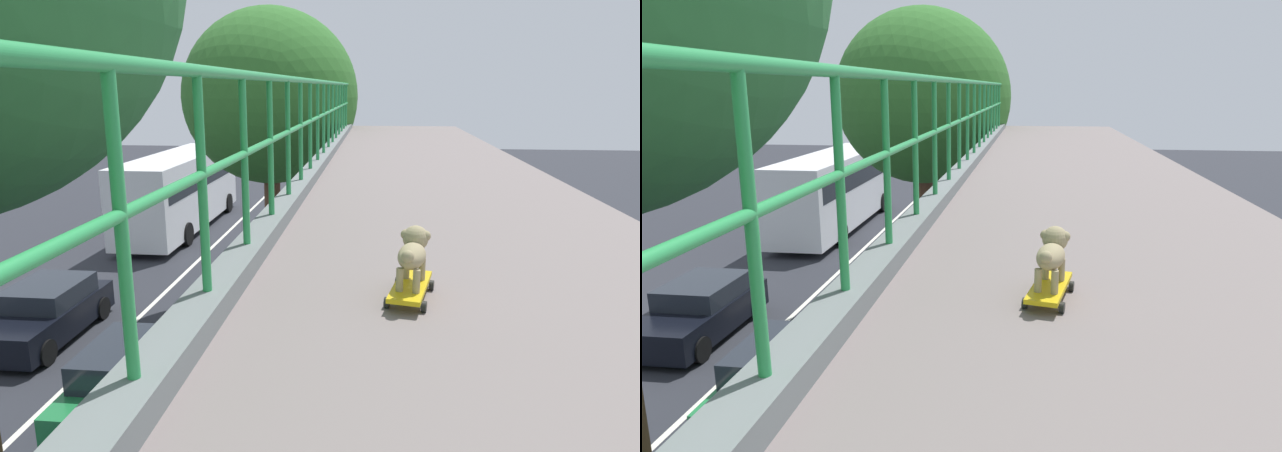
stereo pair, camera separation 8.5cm
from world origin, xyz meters
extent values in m
cylinder|color=green|center=(-0.25, 0.83, 5.87)|extent=(0.04, 0.04, 1.00)
cylinder|color=green|center=(-0.25, 1.66, 5.87)|extent=(0.04, 0.04, 1.00)
cylinder|color=green|center=(-0.25, 2.49, 5.87)|extent=(0.04, 0.04, 1.00)
cylinder|color=green|center=(-0.25, 3.31, 5.87)|extent=(0.04, 0.04, 1.00)
cylinder|color=green|center=(-0.25, 4.14, 5.87)|extent=(0.04, 0.04, 1.00)
cylinder|color=green|center=(-0.25, 4.97, 5.87)|extent=(0.04, 0.04, 1.00)
cylinder|color=green|center=(-0.25, 5.80, 5.87)|extent=(0.04, 0.04, 1.00)
cylinder|color=green|center=(-0.25, 6.63, 5.87)|extent=(0.04, 0.04, 1.00)
cylinder|color=green|center=(-0.25, 7.46, 5.87)|extent=(0.04, 0.04, 1.00)
cylinder|color=green|center=(-0.25, 8.29, 5.87)|extent=(0.04, 0.04, 1.00)
cylinder|color=green|center=(-0.25, 9.11, 5.87)|extent=(0.04, 0.04, 1.00)
cylinder|color=green|center=(-0.25, 9.94, 5.87)|extent=(0.04, 0.04, 1.00)
cylinder|color=green|center=(-0.25, 10.77, 5.87)|extent=(0.04, 0.04, 1.00)
cylinder|color=green|center=(-0.25, 11.60, 5.87)|extent=(0.04, 0.04, 1.00)
cylinder|color=green|center=(-0.25, 12.43, 5.87)|extent=(0.04, 0.04, 1.00)
cylinder|color=green|center=(-0.25, 13.26, 5.87)|extent=(0.04, 0.04, 1.00)
cylinder|color=green|center=(-0.25, 14.09, 5.87)|extent=(0.04, 0.04, 1.00)
cube|color=#1B6D36|center=(-4.32, 9.13, 0.51)|extent=(1.65, 3.95, 0.62)
cube|color=#1E232B|center=(-4.32, 8.99, 1.10)|extent=(1.45, 2.12, 0.55)
cylinder|color=black|center=(-3.54, 10.39, 0.33)|extent=(0.18, 0.65, 0.65)
cylinder|color=black|center=(-5.11, 10.39, 0.33)|extent=(0.18, 0.65, 0.65)
cylinder|color=black|center=(-3.54, 7.88, 0.33)|extent=(0.18, 0.65, 0.65)
cylinder|color=black|center=(-5.11, 7.88, 0.33)|extent=(0.18, 0.65, 0.65)
cube|color=black|center=(-7.84, 11.88, 0.54)|extent=(1.77, 4.07, 0.73)
cube|color=#1E232B|center=(-7.84, 12.17, 1.16)|extent=(1.62, 2.10, 0.50)
cylinder|color=black|center=(-7.00, 10.52, 0.31)|extent=(0.18, 0.63, 0.63)
cylinder|color=black|center=(-7.00, 13.25, 0.31)|extent=(0.18, 0.63, 0.63)
cylinder|color=black|center=(-8.68, 13.25, 0.31)|extent=(0.18, 0.63, 0.63)
cube|color=white|center=(-8.26, 23.63, 1.83)|extent=(2.39, 10.31, 3.10)
cube|color=black|center=(-8.26, 23.63, 2.38)|extent=(2.41, 9.48, 0.70)
cylinder|color=black|center=(-7.12, 27.24, 0.48)|extent=(0.28, 0.96, 0.96)
cylinder|color=black|center=(-9.40, 27.24, 0.48)|extent=(0.28, 0.96, 0.96)
cylinder|color=black|center=(-7.12, 20.80, 0.48)|extent=(0.28, 0.96, 0.96)
cylinder|color=black|center=(-9.40, 20.80, 0.48)|extent=(0.28, 0.96, 0.96)
cylinder|color=brown|center=(-2.37, 14.58, 2.37)|extent=(0.45, 0.45, 4.75)
ellipsoid|color=#316D2A|center=(-2.37, 14.58, 6.04)|extent=(4.71, 4.71, 4.65)
cube|color=gold|center=(0.72, 1.95, 5.32)|extent=(0.26, 0.51, 0.02)
cylinder|color=black|center=(0.84, 2.09, 5.28)|extent=(0.03, 0.06, 0.05)
cylinder|color=black|center=(0.66, 2.13, 5.28)|extent=(0.03, 0.06, 0.05)
cylinder|color=black|center=(0.78, 1.78, 5.28)|extent=(0.03, 0.06, 0.05)
cylinder|color=black|center=(0.60, 1.82, 5.28)|extent=(0.03, 0.06, 0.05)
cylinder|color=#9D8D65|center=(0.78, 2.03, 5.39)|extent=(0.04, 0.04, 0.12)
cylinder|color=#9D8D65|center=(0.70, 2.05, 5.39)|extent=(0.04, 0.04, 0.12)
cylinder|color=#9D8D65|center=(0.74, 1.83, 5.39)|extent=(0.04, 0.04, 0.12)
cylinder|color=#9D8D65|center=(0.66, 1.85, 5.39)|extent=(0.04, 0.04, 0.12)
ellipsoid|color=#9D8D65|center=(0.72, 1.94, 5.48)|extent=(0.19, 0.29, 0.12)
sphere|color=#9D8D65|center=(0.74, 2.05, 5.55)|extent=(0.13, 0.13, 0.13)
ellipsoid|color=tan|center=(0.75, 2.11, 5.54)|extent=(0.06, 0.07, 0.04)
sphere|color=#9D8D65|center=(0.79, 2.04, 5.56)|extent=(0.06, 0.06, 0.06)
sphere|color=#9D8D65|center=(0.69, 2.06, 5.56)|extent=(0.06, 0.06, 0.06)
sphere|color=#9D8D65|center=(0.69, 1.80, 5.52)|extent=(0.06, 0.06, 0.06)
camera|label=1|loc=(0.53, -0.80, 6.30)|focal=31.73mm
camera|label=2|loc=(0.62, -0.79, 6.30)|focal=31.73mm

